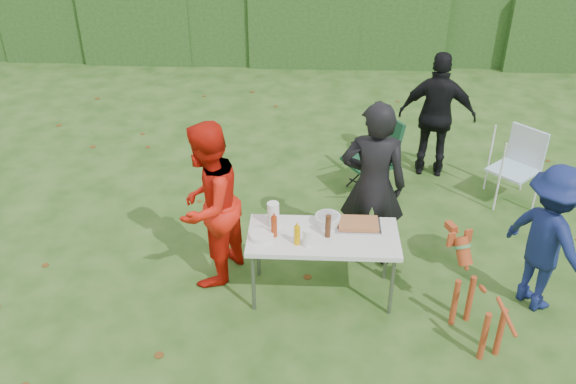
{
  "coord_description": "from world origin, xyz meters",
  "views": [
    {
      "loc": [
        0.24,
        -4.68,
        4.19
      ],
      "look_at": [
        -0.01,
        0.67,
        1.0
      ],
      "focal_mm": 38.0,
      "sensor_mm": 36.0,
      "label": 1
    }
  ],
  "objects_px": {
    "lawn_chair": "(514,167)",
    "dog": "(480,301)",
    "camping_chair": "(370,158)",
    "beer_bottle": "(328,226)",
    "child": "(549,239)",
    "ketchup_bottle": "(274,227)",
    "mustard_bottle": "(297,235)",
    "person_black_puffy": "(437,116)",
    "paper_towel_roll": "(273,214)",
    "person_red_jacket": "(208,205)",
    "folding_table": "(323,239)",
    "person_cook": "(373,186)"
  },
  "relations": [
    {
      "from": "person_black_puffy",
      "to": "child",
      "type": "height_order",
      "value": "person_black_puffy"
    },
    {
      "from": "child",
      "to": "mustard_bottle",
      "type": "bearing_deg",
      "value": 62.57
    },
    {
      "from": "lawn_chair",
      "to": "dog",
      "type": "bearing_deg",
      "value": 25.48
    },
    {
      "from": "lawn_chair",
      "to": "mustard_bottle",
      "type": "relative_size",
      "value": 4.84
    },
    {
      "from": "ketchup_bottle",
      "to": "folding_table",
      "type": "bearing_deg",
      "value": 4.39
    },
    {
      "from": "person_cook",
      "to": "mustard_bottle",
      "type": "bearing_deg",
      "value": 51.18
    },
    {
      "from": "person_black_puffy",
      "to": "lawn_chair",
      "type": "xyz_separation_m",
      "value": [
        0.91,
        -0.7,
        -0.39
      ]
    },
    {
      "from": "lawn_chair",
      "to": "ketchup_bottle",
      "type": "xyz_separation_m",
      "value": [
        -2.93,
        -2.04,
        0.37
      ]
    },
    {
      "from": "child",
      "to": "lawn_chair",
      "type": "relative_size",
      "value": 1.62
    },
    {
      "from": "paper_towel_roll",
      "to": "ketchup_bottle",
      "type": "bearing_deg",
      "value": -83.64
    },
    {
      "from": "beer_bottle",
      "to": "child",
      "type": "bearing_deg",
      "value": -0.36
    },
    {
      "from": "child",
      "to": "beer_bottle",
      "type": "distance_m",
      "value": 2.14
    },
    {
      "from": "person_cook",
      "to": "ketchup_bottle",
      "type": "height_order",
      "value": "person_cook"
    },
    {
      "from": "child",
      "to": "ketchup_bottle",
      "type": "height_order",
      "value": "child"
    },
    {
      "from": "dog",
      "to": "ketchup_bottle",
      "type": "bearing_deg",
      "value": 52.5
    },
    {
      "from": "person_black_puffy",
      "to": "paper_towel_roll",
      "type": "bearing_deg",
      "value": 61.58
    },
    {
      "from": "folding_table",
      "to": "mustard_bottle",
      "type": "distance_m",
      "value": 0.34
    },
    {
      "from": "person_red_jacket",
      "to": "child",
      "type": "xyz_separation_m",
      "value": [
        3.36,
        -0.28,
        -0.12
      ]
    },
    {
      "from": "child",
      "to": "paper_towel_roll",
      "type": "bearing_deg",
      "value": 55.62
    },
    {
      "from": "person_red_jacket",
      "to": "child",
      "type": "relative_size",
      "value": 1.15
    },
    {
      "from": "folding_table",
      "to": "child",
      "type": "distance_m",
      "value": 2.18
    },
    {
      "from": "person_red_jacket",
      "to": "beer_bottle",
      "type": "height_order",
      "value": "person_red_jacket"
    },
    {
      "from": "folding_table",
      "to": "person_cook",
      "type": "distance_m",
      "value": 0.85
    },
    {
      "from": "person_cook",
      "to": "person_red_jacket",
      "type": "distance_m",
      "value": 1.74
    },
    {
      "from": "folding_table",
      "to": "ketchup_bottle",
      "type": "distance_m",
      "value": 0.51
    },
    {
      "from": "person_black_puffy",
      "to": "paper_towel_roll",
      "type": "xyz_separation_m",
      "value": [
        -2.04,
        -2.54,
        -0.0
      ]
    },
    {
      "from": "lawn_chair",
      "to": "paper_towel_roll",
      "type": "distance_m",
      "value": 3.5
    },
    {
      "from": "person_black_puffy",
      "to": "mustard_bottle",
      "type": "height_order",
      "value": "person_black_puffy"
    },
    {
      "from": "mustard_bottle",
      "to": "paper_towel_roll",
      "type": "bearing_deg",
      "value": 128.6
    },
    {
      "from": "mustard_bottle",
      "to": "paper_towel_roll",
      "type": "relative_size",
      "value": 0.77
    },
    {
      "from": "camping_chair",
      "to": "ketchup_bottle",
      "type": "distance_m",
      "value": 2.42
    },
    {
      "from": "camping_chair",
      "to": "beer_bottle",
      "type": "xyz_separation_m",
      "value": [
        -0.57,
        -2.11,
        0.33
      ]
    },
    {
      "from": "folding_table",
      "to": "person_red_jacket",
      "type": "height_order",
      "value": "person_red_jacket"
    },
    {
      "from": "ketchup_bottle",
      "to": "beer_bottle",
      "type": "xyz_separation_m",
      "value": [
        0.53,
        0.02,
        0.01
      ]
    },
    {
      "from": "person_cook",
      "to": "mustard_bottle",
      "type": "xyz_separation_m",
      "value": [
        -0.78,
        -0.78,
        -0.12
      ]
    },
    {
      "from": "mustard_bottle",
      "to": "ketchup_bottle",
      "type": "distance_m",
      "value": 0.26
    },
    {
      "from": "camping_chair",
      "to": "paper_towel_roll",
      "type": "bearing_deg",
      "value": 30.47
    },
    {
      "from": "person_red_jacket",
      "to": "folding_table",
      "type": "bearing_deg",
      "value": 98.23
    },
    {
      "from": "child",
      "to": "paper_towel_roll",
      "type": "relative_size",
      "value": 6.01
    },
    {
      "from": "folding_table",
      "to": "child",
      "type": "xyz_separation_m",
      "value": [
        2.18,
        -0.03,
        0.1
      ]
    },
    {
      "from": "person_cook",
      "to": "camping_chair",
      "type": "distance_m",
      "value": 1.54
    },
    {
      "from": "person_black_puffy",
      "to": "camping_chair",
      "type": "xyz_separation_m",
      "value": [
        -0.92,
        -0.6,
        -0.35
      ]
    },
    {
      "from": "mustard_bottle",
      "to": "person_black_puffy",
      "type": "bearing_deg",
      "value": 57.87
    },
    {
      "from": "folding_table",
      "to": "person_black_puffy",
      "type": "bearing_deg",
      "value": 60.28
    },
    {
      "from": "dog",
      "to": "camping_chair",
      "type": "bearing_deg",
      "value": -4.25
    },
    {
      "from": "person_black_puffy",
      "to": "child",
      "type": "distance_m",
      "value": 2.81
    },
    {
      "from": "dog",
      "to": "ketchup_bottle",
      "type": "height_order",
      "value": "ketchup_bottle"
    },
    {
      "from": "child",
      "to": "camping_chair",
      "type": "height_order",
      "value": "child"
    },
    {
      "from": "lawn_chair",
      "to": "mustard_bottle",
      "type": "height_order",
      "value": "lawn_chair"
    },
    {
      "from": "child",
      "to": "dog",
      "type": "xyz_separation_m",
      "value": [
        -0.73,
        -0.56,
        -0.32
      ]
    }
  ]
}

